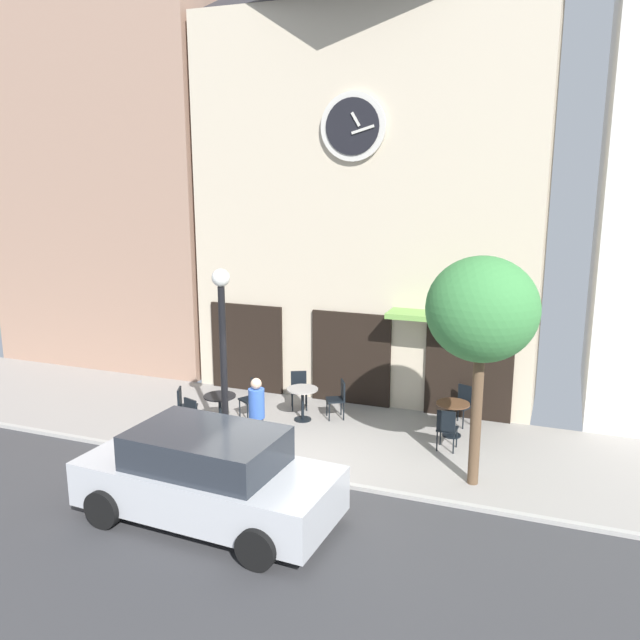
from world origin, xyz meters
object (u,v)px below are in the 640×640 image
Objects in this scene: street_lamp at (223,360)px; cafe_chair_right_end at (184,404)px; cafe_chair_facing_street at (339,396)px; cafe_chair_mid_row at (252,395)px; cafe_chair_facing_wall at (447,427)px; cafe_table_center at (303,398)px; pedestrian_blue at (257,417)px; parked_car_silver at (208,477)px; cafe_chair_curbside at (463,402)px; cafe_chair_by_entrance at (194,414)px; cafe_table_center_left at (220,404)px; street_tree at (482,311)px; cafe_table_leftmost at (453,412)px; cafe_chair_near_lamp at (299,387)px.

cafe_chair_right_end is (-1.47, 0.75, -1.39)m from street_lamp.
cafe_chair_mid_row is at bearing -161.12° from cafe_chair_facing_street.
cafe_chair_facing_wall is 4.61m from cafe_chair_mid_row.
cafe_table_center is 2.24m from pedestrian_blue.
cafe_table_center is at bearing 92.90° from parked_car_silver.
cafe_table_center is 0.46× the size of pedestrian_blue.
cafe_chair_mid_row is 1.00× the size of cafe_chair_curbside.
pedestrian_blue is at bearing -21.90° from cafe_chair_right_end.
cafe_chair_by_entrance is at bearing 165.58° from pedestrian_blue.
cafe_table_center_left is 0.81× the size of cafe_chair_right_end.
cafe_table_leftmost is at bearing 109.54° from street_tree.
street_lamp is at bearing -123.33° from cafe_chair_facing_street.
pedestrian_blue is 0.38× the size of parked_car_silver.
street_tree reaches higher than pedestrian_blue.
street_lamp is at bearing -151.50° from cafe_table_leftmost.
cafe_chair_by_entrance reaches higher than cafe_table_center_left.
parked_car_silver is (0.63, -5.42, 0.23)m from cafe_chair_near_lamp.
street_tree is 0.96× the size of parked_car_silver.
street_tree is 4.03m from cafe_chair_curbside.
cafe_table_center is 3.42m from cafe_table_leftmost.
cafe_chair_by_entrance is at bearing -166.82° from cafe_chair_facing_wall.
cafe_table_center is (-4.15, 1.82, -2.72)m from street_tree.
cafe_chair_mid_row is at bearing 42.18° from cafe_chair_right_end.
cafe_chair_facing_street is (1.91, 0.65, 0.00)m from cafe_chair_mid_row.
cafe_table_center_left is 0.96× the size of cafe_table_leftmost.
street_lamp reaches higher than cafe_table_leftmost.
street_lamp is 4.77m from cafe_chair_facing_wall.
parked_car_silver is (0.31, -2.46, -0.10)m from pedestrian_blue.
street_tree is 6.19m from cafe_chair_mid_row.
cafe_chair_right_end is at bearing -137.82° from cafe_chair_mid_row.
cafe_table_leftmost is 0.84× the size of cafe_chair_curbside.
street_tree reaches higher than cafe_chair_curbside.
parked_car_silver is at bearing -54.95° from cafe_chair_by_entrance.
cafe_table_center_left is 0.81× the size of cafe_chair_facing_wall.
street_tree is at bearing 2.63° from street_lamp.
cafe_chair_by_entrance is 1.00× the size of cafe_chair_right_end.
street_tree reaches higher than cafe_table_center.
pedestrian_blue reaches higher than cafe_chair_near_lamp.
cafe_chair_right_end is at bearing 153.05° from street_lamp.
cafe_chair_curbside is (0.08, 1.62, 0.00)m from cafe_chair_facing_wall.
cafe_chair_by_entrance is (-5.23, -1.22, 0.00)m from cafe_chair_facing_wall.
cafe_table_center is 0.85× the size of cafe_chair_facing_street.
cafe_chair_by_entrance is 1.00× the size of cafe_chair_facing_street.
parked_car_silver is (-3.17, -4.96, 0.22)m from cafe_table_leftmost.
parked_car_silver is at bearing -127.67° from cafe_chair_facing_wall.
street_tree is at bearing -77.51° from cafe_chair_curbside.
street_lamp is 2.62m from cafe_table_center.
cafe_chair_right_end is at bearing -164.64° from cafe_table_leftmost.
cafe_chair_mid_row is 1.00× the size of cafe_chair_facing_street.
cafe_chair_near_lamp is at bearing -175.08° from cafe_chair_curbside.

